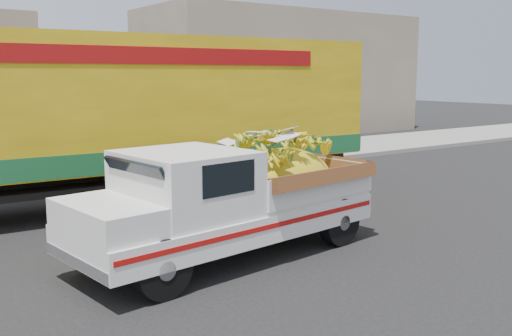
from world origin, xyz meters
TOP-DOWN VIEW (x-y plane):
  - ground at (0.00, 0.00)m, footprint 100.00×100.00m
  - curb at (0.00, 7.48)m, footprint 60.00×0.25m
  - sidewalk at (0.00, 9.58)m, footprint 60.00×4.00m
  - building_right at (14.00, 16.48)m, footprint 14.00×6.00m
  - pickup_truck at (1.09, 0.60)m, footprint 5.41×2.54m
  - semi_trailer at (0.87, 5.03)m, footprint 12.03×3.08m

SIDE VIEW (x-z plane):
  - ground at x=0.00m, z-range 0.00..0.00m
  - sidewalk at x=0.00m, z-range 0.00..0.14m
  - curb at x=0.00m, z-range 0.00..0.15m
  - pickup_truck at x=1.09m, z-range 0.07..1.90m
  - semi_trailer at x=0.87m, z-range 0.22..4.02m
  - building_right at x=14.00m, z-range 0.00..6.00m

